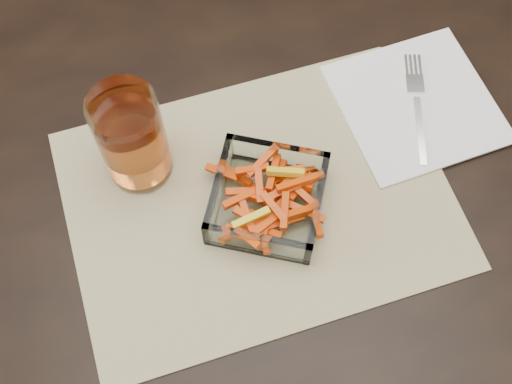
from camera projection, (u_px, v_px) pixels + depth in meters
dining_table at (345, 169)px, 0.88m from camera, size 1.60×0.90×0.75m
placemat at (259, 199)px, 0.77m from camera, size 0.49×0.39×0.00m
glass_bowl at (267, 200)px, 0.74m from camera, size 0.16×0.16×0.05m
tumbler at (133, 140)px, 0.73m from camera, size 0.08×0.08×0.14m
napkin at (416, 104)px, 0.82m from camera, size 0.22×0.22×0.00m
fork at (417, 104)px, 0.82m from camera, size 0.05×0.17×0.00m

